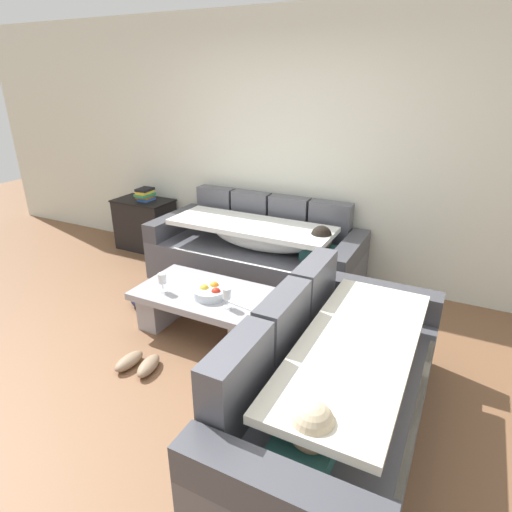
{
  "coord_description": "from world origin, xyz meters",
  "views": [
    {
      "loc": [
        1.75,
        -2.1,
        2.05
      ],
      "look_at": [
        0.13,
        1.08,
        0.55
      ],
      "focal_mm": 29.86,
      "sensor_mm": 36.0,
      "label": 1
    }
  ],
  "objects_px": {
    "wine_glass_near_left": "(162,279)",
    "fruit_bowl": "(210,292)",
    "book_stack_on_cabinet": "(145,194)",
    "pair_of_shoes": "(139,363)",
    "coffee_table": "(208,306)",
    "open_magazine": "(246,300)",
    "side_cabinet": "(145,224)",
    "crumpled_garment": "(148,299)",
    "couch_along_wall": "(258,253)",
    "wine_glass_near_right": "(227,294)",
    "couch_near_window": "(335,390)"
  },
  "relations": [
    {
      "from": "couch_near_window",
      "to": "pair_of_shoes",
      "type": "height_order",
      "value": "couch_near_window"
    },
    {
      "from": "coffee_table",
      "to": "side_cabinet",
      "type": "height_order",
      "value": "side_cabinet"
    },
    {
      "from": "coffee_table",
      "to": "side_cabinet",
      "type": "relative_size",
      "value": 1.67
    },
    {
      "from": "fruit_bowl",
      "to": "book_stack_on_cabinet",
      "type": "xyz_separation_m",
      "value": [
        -1.79,
        1.34,
        0.3
      ]
    },
    {
      "from": "side_cabinet",
      "to": "crumpled_garment",
      "type": "xyz_separation_m",
      "value": [
        1.01,
        -1.17,
        -0.26
      ]
    },
    {
      "from": "couch_along_wall",
      "to": "wine_glass_near_left",
      "type": "bearing_deg",
      "value": -102.5
    },
    {
      "from": "couch_near_window",
      "to": "book_stack_on_cabinet",
      "type": "height_order",
      "value": "couch_near_window"
    },
    {
      "from": "book_stack_on_cabinet",
      "to": "pair_of_shoes",
      "type": "xyz_separation_m",
      "value": [
        1.54,
        -1.98,
        -0.67
      ]
    },
    {
      "from": "couch_along_wall",
      "to": "open_magazine",
      "type": "xyz_separation_m",
      "value": [
        0.43,
        -1.06,
        0.05
      ]
    },
    {
      "from": "wine_glass_near_left",
      "to": "open_magazine",
      "type": "xyz_separation_m",
      "value": [
        0.7,
        0.17,
        -0.11
      ]
    },
    {
      "from": "couch_near_window",
      "to": "coffee_table",
      "type": "height_order",
      "value": "couch_near_window"
    },
    {
      "from": "couch_near_window",
      "to": "crumpled_garment",
      "type": "relative_size",
      "value": 5.07
    },
    {
      "from": "pair_of_shoes",
      "to": "wine_glass_near_left",
      "type": "bearing_deg",
      "value": 105.63
    },
    {
      "from": "side_cabinet",
      "to": "fruit_bowl",
      "type": "bearing_deg",
      "value": -36.1
    },
    {
      "from": "fruit_bowl",
      "to": "pair_of_shoes",
      "type": "height_order",
      "value": "fruit_bowl"
    },
    {
      "from": "wine_glass_near_left",
      "to": "wine_glass_near_right",
      "type": "relative_size",
      "value": 1.0
    },
    {
      "from": "wine_glass_near_right",
      "to": "open_magazine",
      "type": "distance_m",
      "value": 0.21
    },
    {
      "from": "book_stack_on_cabinet",
      "to": "couch_near_window",
      "type": "bearing_deg",
      "value": -32.37
    },
    {
      "from": "wine_glass_near_left",
      "to": "fruit_bowl",
      "type": "bearing_deg",
      "value": 15.46
    },
    {
      "from": "pair_of_shoes",
      "to": "couch_along_wall",
      "type": "bearing_deg",
      "value": 85.95
    },
    {
      "from": "wine_glass_near_right",
      "to": "pair_of_shoes",
      "type": "distance_m",
      "value": 0.85
    },
    {
      "from": "open_magazine",
      "to": "side_cabinet",
      "type": "xyz_separation_m",
      "value": [
        -2.15,
        1.29,
        -0.06
      ]
    },
    {
      "from": "wine_glass_near_left",
      "to": "open_magazine",
      "type": "height_order",
      "value": "wine_glass_near_left"
    },
    {
      "from": "open_magazine",
      "to": "side_cabinet",
      "type": "distance_m",
      "value": 2.51
    },
    {
      "from": "coffee_table",
      "to": "open_magazine",
      "type": "xyz_separation_m",
      "value": [
        0.37,
        0.01,
        0.15
      ]
    },
    {
      "from": "side_cabinet",
      "to": "crumpled_garment",
      "type": "height_order",
      "value": "side_cabinet"
    },
    {
      "from": "coffee_table",
      "to": "side_cabinet",
      "type": "bearing_deg",
      "value": 143.96
    },
    {
      "from": "crumpled_garment",
      "to": "open_magazine",
      "type": "bearing_deg",
      "value": -5.55
    },
    {
      "from": "wine_glass_near_right",
      "to": "pair_of_shoes",
      "type": "bearing_deg",
      "value": -130.92
    },
    {
      "from": "crumpled_garment",
      "to": "side_cabinet",
      "type": "bearing_deg",
      "value": 130.55
    },
    {
      "from": "couch_near_window",
      "to": "side_cabinet",
      "type": "xyz_separation_m",
      "value": [
        -3.1,
        1.94,
        -0.02
      ]
    },
    {
      "from": "wine_glass_near_left",
      "to": "book_stack_on_cabinet",
      "type": "xyz_separation_m",
      "value": [
        -1.4,
        1.45,
        0.22
      ]
    },
    {
      "from": "wine_glass_near_left",
      "to": "crumpled_garment",
      "type": "height_order",
      "value": "wine_glass_near_left"
    },
    {
      "from": "side_cabinet",
      "to": "book_stack_on_cabinet",
      "type": "distance_m",
      "value": 0.4
    },
    {
      "from": "book_stack_on_cabinet",
      "to": "pair_of_shoes",
      "type": "relative_size",
      "value": 0.74
    },
    {
      "from": "wine_glass_near_right",
      "to": "pair_of_shoes",
      "type": "height_order",
      "value": "wine_glass_near_right"
    },
    {
      "from": "wine_glass_near_left",
      "to": "book_stack_on_cabinet",
      "type": "bearing_deg",
      "value": 133.87
    },
    {
      "from": "open_magazine",
      "to": "coffee_table",
      "type": "bearing_deg",
      "value": -169.29
    },
    {
      "from": "couch_along_wall",
      "to": "couch_near_window",
      "type": "height_order",
      "value": "same"
    },
    {
      "from": "book_stack_on_cabinet",
      "to": "pair_of_shoes",
      "type": "distance_m",
      "value": 2.6
    },
    {
      "from": "couch_along_wall",
      "to": "pair_of_shoes",
      "type": "distance_m",
      "value": 1.78
    },
    {
      "from": "couch_near_window",
      "to": "open_magazine",
      "type": "distance_m",
      "value": 1.15
    },
    {
      "from": "fruit_bowl",
      "to": "coffee_table",
      "type": "bearing_deg",
      "value": 142.35
    },
    {
      "from": "couch_along_wall",
      "to": "coffee_table",
      "type": "xyz_separation_m",
      "value": [
        0.06,
        -1.07,
        -0.09
      ]
    },
    {
      "from": "wine_glass_near_left",
      "to": "wine_glass_near_right",
      "type": "bearing_deg",
      "value": 1.29
    },
    {
      "from": "couch_along_wall",
      "to": "couch_near_window",
      "type": "relative_size",
      "value": 1.09
    },
    {
      "from": "coffee_table",
      "to": "wine_glass_near_left",
      "type": "relative_size",
      "value": 7.23
    },
    {
      "from": "open_magazine",
      "to": "couch_along_wall",
      "type": "bearing_deg",
      "value": 121.61
    },
    {
      "from": "wine_glass_near_left",
      "to": "pair_of_shoes",
      "type": "bearing_deg",
      "value": -74.37
    },
    {
      "from": "wine_glass_near_left",
      "to": "open_magazine",
      "type": "relative_size",
      "value": 0.59
    }
  ]
}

